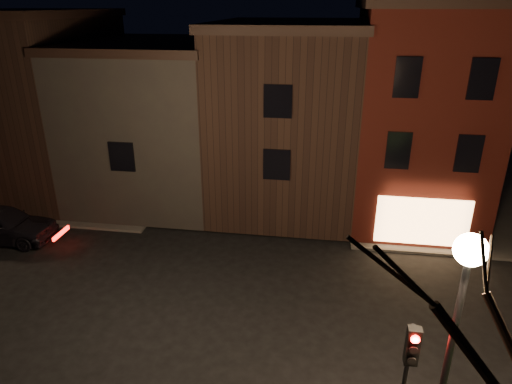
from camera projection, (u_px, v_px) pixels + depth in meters
The scene contains 9 objects.
ground at pixel (218, 306), 16.80m from camera, with size 120.00×120.00×0.00m, color black.
sidewalk_far_left at pixel (39, 137), 37.89m from camera, with size 30.00×30.00×0.12m, color #2D2B28.
corner_building at pixel (419, 112), 22.24m from camera, with size 6.50×8.50×10.50m.
row_building_a at pixel (288, 114), 24.32m from camera, with size 7.30×10.30×9.40m.
row_building_b at pixel (159, 119), 25.55m from camera, with size 7.80×10.30×8.40m.
row_building_c at pixel (37, 101), 26.30m from camera, with size 7.30×10.30×9.90m.
street_lamp_near at pixel (460, 303), 8.46m from camera, with size 0.60×0.60×6.48m.
traffic_signal at pixel (406, 377), 9.90m from camera, with size 0.58×0.38×4.05m.
parked_car_a at pixel (1, 224), 21.14m from camera, with size 2.01×5.00×1.70m, color black.
Camera 1 is at (3.55, -13.52, 10.32)m, focal length 32.00 mm.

